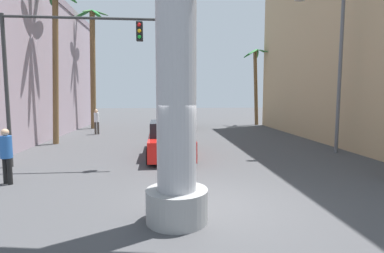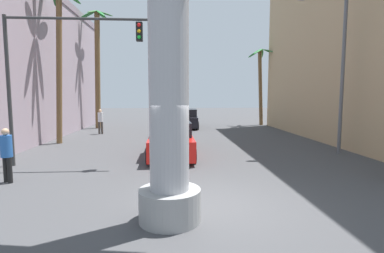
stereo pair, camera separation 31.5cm
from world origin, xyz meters
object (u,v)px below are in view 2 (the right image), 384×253
(pedestrian_curb_left, at_px, (7,151))
(car_lead, at_px, (171,140))
(car_far, at_px, (187,119))
(street_lamp, at_px, (336,59))
(palm_tree_far_right, at_px, (261,77))
(palm_tree_far_left, at_px, (97,60))
(traffic_light_mast, at_px, (58,59))
(palm_tree_mid_left, at_px, (58,39))
(pedestrian_far_left, at_px, (100,120))

(pedestrian_curb_left, bearing_deg, car_lead, 38.65)
(car_far, xyz_separation_m, pedestrian_curb_left, (-6.29, -15.56, 0.25))
(street_lamp, bearing_deg, palm_tree_far_right, 87.54)
(palm_tree_far_right, height_order, palm_tree_far_left, palm_tree_far_left)
(car_far, bearing_deg, pedestrian_curb_left, -112.00)
(car_lead, relative_size, pedestrian_curb_left, 3.07)
(palm_tree_far_left, xyz_separation_m, pedestrian_curb_left, (0.90, -15.54, -4.55))
(traffic_light_mast, bearing_deg, palm_tree_far_left, 97.48)
(traffic_light_mast, distance_m, pedestrian_curb_left, 3.93)
(palm_tree_mid_left, xyz_separation_m, pedestrian_curb_left, (1.14, -7.83, -4.79))
(traffic_light_mast, bearing_deg, pedestrian_curb_left, -109.74)
(car_lead, height_order, palm_tree_far_left, palm_tree_far_left)
(palm_tree_mid_left, bearing_deg, palm_tree_far_right, 33.43)
(car_far, distance_m, pedestrian_far_left, 7.30)
(car_lead, distance_m, car_far, 11.63)
(car_lead, relative_size, palm_tree_far_right, 0.76)
(traffic_light_mast, xyz_separation_m, car_far, (5.45, 13.24, -3.32))
(palm_tree_mid_left, bearing_deg, car_far, 46.17)
(traffic_light_mast, relative_size, car_lead, 1.12)
(car_lead, bearing_deg, palm_tree_far_right, 58.63)
(traffic_light_mast, relative_size, palm_tree_far_right, 0.85)
(car_lead, distance_m, palm_tree_mid_left, 8.84)
(car_lead, height_order, car_far, same)
(traffic_light_mast, relative_size, pedestrian_curb_left, 3.43)
(pedestrian_far_left, bearing_deg, palm_tree_mid_left, -107.72)
(car_lead, bearing_deg, palm_tree_far_left, 117.14)
(palm_tree_far_right, xyz_separation_m, palm_tree_far_left, (-13.95, -1.65, 1.23))
(car_lead, bearing_deg, pedestrian_curb_left, -141.35)
(palm_tree_far_right, bearing_deg, car_far, -166.45)
(car_lead, xyz_separation_m, palm_tree_mid_left, (-6.15, 3.82, 5.07))
(street_lamp, height_order, traffic_light_mast, street_lamp)
(traffic_light_mast, height_order, palm_tree_far_left, palm_tree_far_left)
(street_lamp, distance_m, car_far, 13.72)
(pedestrian_far_left, bearing_deg, palm_tree_far_left, 104.62)
(car_lead, relative_size, palm_tree_far_left, 0.55)
(street_lamp, bearing_deg, pedestrian_far_left, 147.66)
(street_lamp, height_order, car_far, street_lamp)
(palm_tree_far_right, distance_m, pedestrian_far_left, 14.45)
(car_far, relative_size, palm_tree_far_right, 0.70)
(traffic_light_mast, height_order, car_lead, traffic_light_mast)
(street_lamp, height_order, car_lead, street_lamp)
(street_lamp, relative_size, palm_tree_mid_left, 0.82)
(palm_tree_far_left, height_order, pedestrian_far_left, palm_tree_far_left)
(street_lamp, relative_size, palm_tree_far_left, 0.76)
(car_lead, height_order, palm_tree_far_right, palm_tree_far_right)
(palm_tree_far_left, relative_size, palm_tree_mid_left, 1.09)
(palm_tree_far_right, relative_size, palm_tree_mid_left, 0.79)
(pedestrian_far_left, bearing_deg, car_far, 31.98)
(pedestrian_far_left, bearing_deg, street_lamp, -32.34)
(traffic_light_mast, xyz_separation_m, palm_tree_far_right, (12.21, 14.87, 0.25))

